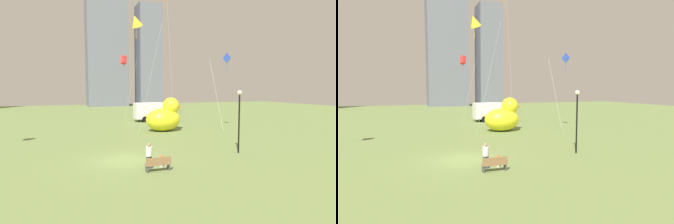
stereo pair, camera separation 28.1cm
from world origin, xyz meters
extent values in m
plane|color=olive|center=(0.00, 0.00, 0.00)|extent=(140.00, 140.00, 0.00)
cube|color=olive|center=(1.36, -3.32, 0.42)|extent=(1.58, 0.47, 0.06)
cube|color=olive|center=(1.36, -3.51, 0.68)|extent=(1.58, 0.08, 0.45)
cube|color=#47474C|center=(0.65, -3.32, 0.20)|extent=(0.08, 0.37, 0.39)
cube|color=#47474C|center=(2.06, -3.31, 0.20)|extent=(0.08, 0.37, 0.39)
cylinder|color=#38476B|center=(0.91, -2.61, 0.40)|extent=(0.18, 0.18, 0.80)
cylinder|color=#38476B|center=(1.11, -2.61, 0.40)|extent=(0.18, 0.18, 0.80)
cylinder|color=white|center=(1.01, -2.61, 1.10)|extent=(0.40, 0.40, 0.60)
sphere|color=#A87C5B|center=(1.01, -2.61, 1.52)|extent=(0.23, 0.23, 0.23)
cylinder|color=silver|center=(1.77, -2.60, 0.21)|extent=(0.10, 0.10, 0.42)
cylinder|color=silver|center=(1.88, -2.60, 0.21)|extent=(0.10, 0.10, 0.42)
cylinder|color=gold|center=(1.82, -2.60, 0.57)|extent=(0.21, 0.21, 0.31)
sphere|color=#A87C5B|center=(1.82, -2.60, 0.79)|extent=(0.12, 0.12, 0.12)
ellipsoid|color=yellow|center=(7.04, 11.63, 1.36)|extent=(4.17, 3.09, 2.72)
sphere|color=yellow|center=(8.04, 11.63, 2.97)|extent=(2.03, 2.03, 2.03)
cone|color=orange|center=(8.95, 11.63, 2.87)|extent=(0.91, 0.91, 0.91)
cone|color=yellow|center=(5.22, 11.63, 1.82)|extent=(1.25, 1.09, 1.31)
cylinder|color=black|center=(8.80, -1.02, 2.30)|extent=(0.12, 0.12, 4.60)
sphere|color=#EAEACC|center=(8.80, -1.02, 4.74)|extent=(0.36, 0.36, 0.36)
cube|color=white|center=(8.35, 21.73, 1.65)|extent=(4.51, 2.31, 2.40)
cube|color=#4C4C56|center=(11.48, 21.72, 1.29)|extent=(1.75, 2.30, 1.68)
cylinder|color=black|center=(11.28, 21.72, 0.45)|extent=(0.90, 2.40, 0.90)
cylinder|color=black|center=(7.38, 21.73, 0.45)|extent=(0.90, 2.40, 0.90)
cube|color=slate|center=(8.00, 63.52, 17.16)|extent=(11.17, 9.57, 34.32)
cube|color=slate|center=(20.00, 60.88, 14.68)|extent=(6.65, 6.95, 29.35)
cylinder|color=silver|center=(13.44, 10.31, 4.39)|extent=(0.34, 3.02, 8.79)
cube|color=blue|center=(14.94, 10.47, 8.79)|extent=(0.41, 1.24, 1.27)
cylinder|color=blue|center=(14.94, 10.47, 7.89)|extent=(0.04, 0.04, 1.60)
cylinder|color=silver|center=(5.02, 20.27, 4.51)|extent=(1.70, 2.03, 9.02)
cube|color=red|center=(4.02, 19.43, 9.01)|extent=(0.95, 1.15, 1.33)
cylinder|color=red|center=(4.02, 19.43, 8.11)|extent=(0.04, 0.04, 1.60)
cylinder|color=silver|center=(12.86, 24.34, 10.03)|extent=(1.84, 1.42, 20.07)
cylinder|color=orange|center=(12.17, 25.25, 19.17)|extent=(0.04, 0.04, 1.60)
cylinder|color=silver|center=(4.60, 9.01, 5.85)|extent=(1.74, 3.31, 11.70)
cone|color=yellow|center=(2.96, 8.15, 11.69)|extent=(1.86, 1.80, 1.50)
cylinder|color=yellow|center=(2.96, 8.15, 10.79)|extent=(0.04, 0.04, 1.60)
camera|label=1|loc=(-3.92, -19.05, 5.06)|focal=29.54mm
camera|label=2|loc=(-3.66, -19.15, 5.06)|focal=29.54mm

